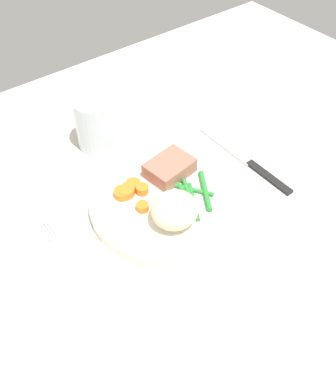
{
  "coord_description": "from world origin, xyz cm",
  "views": [
    {
      "loc": [
        -28.67,
        -32.84,
        50.3
      ],
      "look_at": [
        -2.19,
        1.34,
        4.6
      ],
      "focal_mm": 40.29,
      "sensor_mm": 36.0,
      "label": 1
    }
  ],
  "objects_px": {
    "meat_portion": "(170,168)",
    "water_glass": "(100,125)",
    "dinner_plate": "(168,200)",
    "knife": "(246,160)",
    "fork": "(70,261)"
  },
  "relations": [
    {
      "from": "meat_portion",
      "to": "water_glass",
      "type": "bearing_deg",
      "value": 103.61
    },
    {
      "from": "dinner_plate",
      "to": "meat_portion",
      "type": "bearing_deg",
      "value": 49.4
    },
    {
      "from": "dinner_plate",
      "to": "water_glass",
      "type": "xyz_separation_m",
      "value": [
        -0.0,
        0.18,
        0.03
      ]
    },
    {
      "from": "knife",
      "to": "dinner_plate",
      "type": "bearing_deg",
      "value": 176.86
    },
    {
      "from": "dinner_plate",
      "to": "fork",
      "type": "distance_m",
      "value": 0.17
    },
    {
      "from": "meat_portion",
      "to": "water_glass",
      "type": "relative_size",
      "value": 0.77
    },
    {
      "from": "fork",
      "to": "dinner_plate",
      "type": "bearing_deg",
      "value": 2.91
    },
    {
      "from": "dinner_plate",
      "to": "water_glass",
      "type": "relative_size",
      "value": 2.58
    },
    {
      "from": "dinner_plate",
      "to": "meat_portion",
      "type": "height_order",
      "value": "meat_portion"
    },
    {
      "from": "dinner_plate",
      "to": "water_glass",
      "type": "height_order",
      "value": "water_glass"
    },
    {
      "from": "dinner_plate",
      "to": "fork",
      "type": "bearing_deg",
      "value": -179.12
    },
    {
      "from": "water_glass",
      "to": "dinner_plate",
      "type": "bearing_deg",
      "value": -88.9
    },
    {
      "from": "knife",
      "to": "meat_portion",
      "type": "bearing_deg",
      "value": 160.71
    },
    {
      "from": "dinner_plate",
      "to": "knife",
      "type": "xyz_separation_m",
      "value": [
        0.16,
        -0.0,
        -0.01
      ]
    },
    {
      "from": "dinner_plate",
      "to": "water_glass",
      "type": "distance_m",
      "value": 0.18
    }
  ]
}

